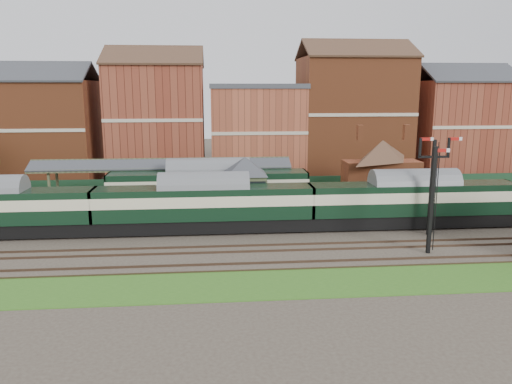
{
  "coord_description": "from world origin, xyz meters",
  "views": [
    {
      "loc": [
        -5.98,
        -41.3,
        12.11
      ],
      "look_at": [
        -2.12,
        2.0,
        3.0
      ],
      "focal_mm": 35.0,
      "sensor_mm": 36.0,
      "label": 1
    }
  ],
  "objects": [
    {
      "name": "ground",
      "position": [
        0.0,
        0.0,
        0.0
      ],
      "size": [
        160.0,
        160.0,
        0.0
      ],
      "primitive_type": "plane",
      "color": "#473D33",
      "rests_on": "ground"
    },
    {
      "name": "grass_back",
      "position": [
        0.0,
        16.0,
        0.03
      ],
      "size": [
        90.0,
        4.5,
        0.06
      ],
      "primitive_type": "cube",
      "color": "#2D6619",
      "rests_on": "ground"
    },
    {
      "name": "grass_front",
      "position": [
        0.0,
        -12.0,
        0.03
      ],
      "size": [
        90.0,
        5.0,
        0.06
      ],
      "primitive_type": "cube",
      "color": "#2D6619",
      "rests_on": "ground"
    },
    {
      "name": "fence",
      "position": [
        0.0,
        18.0,
        0.75
      ],
      "size": [
        90.0,
        0.12,
        1.5
      ],
      "primitive_type": "cube",
      "color": "#193823",
      "rests_on": "ground"
    },
    {
      "name": "platform",
      "position": [
        -5.0,
        9.75,
        0.5
      ],
      "size": [
        55.0,
        3.4,
        1.0
      ],
      "primitive_type": "cube",
      "color": "#2D2D2D",
      "rests_on": "ground"
    },
    {
      "name": "signal_box",
      "position": [
        -3.0,
        3.25,
        3.19
      ],
      "size": [
        5.4,
        5.4,
        6.0
      ],
      "color": "#6D7D58",
      "rests_on": "ground"
    },
    {
      "name": "brick_hut",
      "position": [
        5.0,
        3.25,
        1.2
      ],
      "size": [
        3.2,
        2.64,
        2.94
      ],
      "color": "maroon",
      "rests_on": "ground"
    },
    {
      "name": "station_building",
      "position": [
        12.0,
        9.75,
        3.96
      ],
      "size": [
        8.1,
        8.1,
        5.9
      ],
      "color": "#9A4A27",
      "rests_on": "platform"
    },
    {
      "name": "canopy",
      "position": [
        -11.0,
        9.75,
        4.58
      ],
      "size": [
        26.0,
        3.89,
        4.08
      ],
      "color": "#434C2F",
      "rests_on": "platform"
    },
    {
      "name": "semaphore_bracket",
      "position": [
        12.04,
        -2.5,
        4.63
      ],
      "size": [
        3.6,
        0.25,
        8.18
      ],
      "color": "black",
      "rests_on": "ground"
    },
    {
      "name": "semaphore_siding",
      "position": [
        10.02,
        -7.0,
        4.16
      ],
      "size": [
        1.23,
        0.25,
        8.0
      ],
      "color": "black",
      "rests_on": "ground"
    },
    {
      "name": "town_backdrop",
      "position": [
        -0.18,
        25.0,
        7.0
      ],
      "size": [
        69.0,
        10.0,
        16.0
      ],
      "color": "#9A4A27",
      "rests_on": "ground"
    },
    {
      "name": "dmu_train",
      "position": [
        -6.7,
        0.0,
        2.46
      ],
      "size": [
        54.83,
        2.88,
        4.21
      ],
      "color": "black",
      "rests_on": "ground"
    },
    {
      "name": "platform_railcar",
      "position": [
        -6.34,
        6.5,
        2.58
      ],
      "size": [
        19.23,
        3.03,
        4.43
      ],
      "color": "black",
      "rests_on": "ground"
    }
  ]
}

